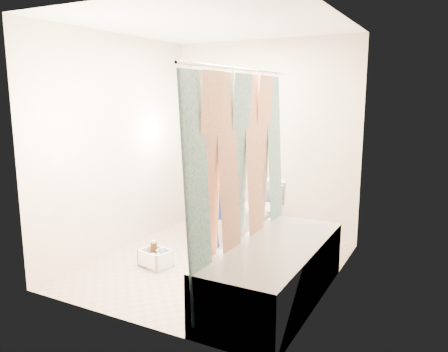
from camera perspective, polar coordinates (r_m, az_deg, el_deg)
The scene contains 14 objects.
floor at distance 4.63m, azimuth -1.49°, elevation -11.59°, with size 2.60×2.60×0.00m, color tan.
ceiling at distance 4.33m, azimuth -1.65°, elevation 19.27°, with size 2.40×2.60×0.02m, color white.
wall_back at distance 5.48m, azimuth 5.17°, elevation 4.85°, with size 2.40×0.02×2.40m, color beige.
wall_front at distance 3.26m, azimuth -12.88°, elevation 0.65°, with size 2.40×0.02×2.40m, color beige.
wall_left at distance 5.01m, azimuth -13.62°, elevation 4.05°, with size 0.02×2.60×2.40m, color beige.
wall_right at distance 3.87m, azimuth 14.09°, elevation 2.16°, with size 0.02×2.60×2.40m, color beige.
bathtub at distance 3.83m, azimuth 6.66°, elevation -12.19°, with size 0.70×1.75×0.50m.
curtain_rod at distance 3.67m, azimuth 2.29°, elevation 13.75°, with size 0.02×0.02×1.90m, color silver.
shower_curtain at distance 3.74m, azimuth 2.19°, elevation -0.64°, with size 0.06×1.75×1.80m, color white.
toilet at distance 5.39m, azimuth 5.23°, elevation -4.37°, with size 0.40×0.70×0.72m, color white.
tank_lid at distance 5.27m, azimuth 4.77°, elevation -4.01°, with size 0.44×0.19×0.03m, color white.
tank_internals at distance 5.50m, azimuth 5.66°, elevation -0.36°, with size 0.18×0.06×0.23m.
plumber at distance 5.05m, azimuth -1.83°, elevation 1.29°, with size 0.68×0.44×1.86m, color #0F109F.
cleaning_caddy at distance 4.61m, azimuth -8.86°, elevation -10.68°, with size 0.34×0.30×0.23m.
Camera 1 is at (2.11, -3.73, 1.75)m, focal length 35.00 mm.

